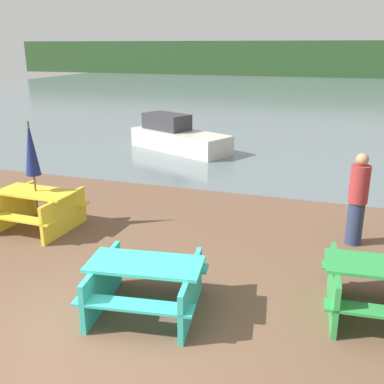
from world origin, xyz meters
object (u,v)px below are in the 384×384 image
at_px(picnic_table_teal, 146,282).
at_px(person, 358,199).
at_px(umbrella_navy, 31,149).
at_px(boat, 177,137).
at_px(picnic_table_yellow, 37,207).

bearing_deg(picnic_table_teal, person, 49.96).
distance_m(umbrella_navy, person, 6.09).
bearing_deg(umbrella_navy, person, 11.54).
xyz_separation_m(picnic_table_teal, boat, (-3.05, 9.54, 0.01)).
distance_m(picnic_table_teal, boat, 10.01).
height_order(picnic_table_yellow, umbrella_navy, umbrella_navy).
bearing_deg(person, boat, 132.36).
xyz_separation_m(umbrella_navy, boat, (0.17, 7.52, -1.15)).
relative_size(picnic_table_teal, umbrella_navy, 0.80).
distance_m(umbrella_navy, boat, 7.61).
height_order(picnic_table_teal, boat, boat).
bearing_deg(person, umbrella_navy, -168.46).
xyz_separation_m(boat, person, (5.76, -6.31, 0.41)).
relative_size(picnic_table_yellow, boat, 0.40).
bearing_deg(umbrella_navy, boat, 88.73).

